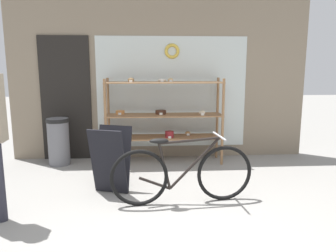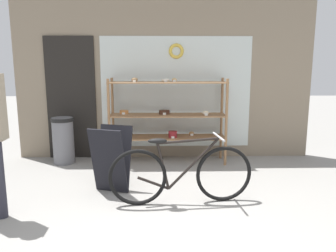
% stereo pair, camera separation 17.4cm
% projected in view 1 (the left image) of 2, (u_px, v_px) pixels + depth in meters
% --- Properties ---
extents(ground_plane, '(30.00, 30.00, 0.00)m').
position_uv_depth(ground_plane, '(173.00, 237.00, 3.11)').
color(ground_plane, gray).
extents(storefront_facade, '(5.11, 0.13, 3.24)m').
position_uv_depth(storefront_facade, '(157.00, 68.00, 5.63)').
color(storefront_facade, gray).
rests_on(storefront_facade, ground_plane).
extents(display_case, '(1.92, 0.46, 1.42)m').
position_uv_depth(display_case, '(164.00, 113.00, 5.41)').
color(display_case, '#8E6642').
rests_on(display_case, ground_plane).
extents(bicycle, '(1.69, 0.46, 0.81)m').
position_uv_depth(bicycle, '(182.00, 174.00, 3.83)').
color(bicycle, black).
rests_on(bicycle, ground_plane).
extents(sandwich_board, '(0.55, 0.50, 0.84)m').
position_uv_depth(sandwich_board, '(111.00, 160.00, 4.14)').
color(sandwich_board, black).
rests_on(sandwich_board, ground_plane).
extents(trash_bin, '(0.36, 0.36, 0.77)m').
position_uv_depth(trash_bin, '(58.00, 140.00, 5.35)').
color(trash_bin, slate).
rests_on(trash_bin, ground_plane).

